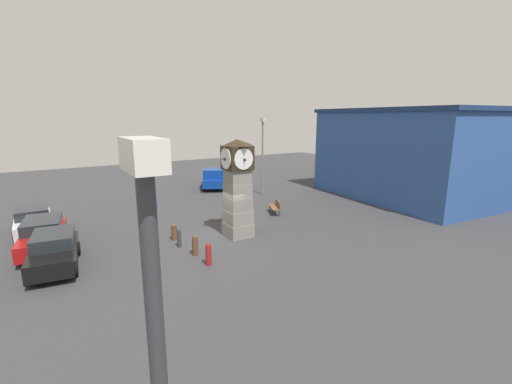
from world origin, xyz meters
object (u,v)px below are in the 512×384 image
Objects in this scene: car_near_tower at (43,235)px; street_lamp_far_side at (263,151)px; bollard_near_tower at (208,254)px; bollard_mid_row at (195,245)px; clock_tower at (238,188)px; pedestrian_near_bench at (154,206)px; bollard_far_row at (179,238)px; car_navy_sedan at (33,221)px; bench at (276,206)px; pickup_truck at (214,177)px; bollard_end_row at (174,232)px; car_by_building at (54,251)px.

street_lamp_far_side reaches higher than car_near_tower.
bollard_mid_row is at bearing -177.25° from bollard_near_tower.
clock_tower is at bearing 131.47° from bollard_near_tower.
pedestrian_near_bench is at bearing -179.51° from bollard_mid_row.
pedestrian_near_bench is (-8.04, -0.12, 0.42)m from bollard_near_tower.
pedestrian_near_bench is (-2.09, 6.04, 0.16)m from car_near_tower.
bollard_far_row is 8.84m from car_navy_sedan.
bollard_mid_row is at bearing -62.66° from bench.
clock_tower reaches higher than pedestrian_near_bench.
bollard_near_tower is at bearing -26.16° from pickup_truck.
car_near_tower is at bearing -93.02° from bench.
bollard_end_row is 0.20× the size of car_near_tower.
bollard_far_row is at bearing -92.75° from clock_tower.
car_by_building is (5.69, 0.81, 0.01)m from car_navy_sedan.
bollard_mid_row is at bearing 3.50° from bollard_end_row.
clock_tower is 9.00m from car_by_building.
clock_tower is 1.17× the size of car_near_tower.
bollard_end_row is at bearing -176.77° from bollard_near_tower.
street_lamp_far_side is (-8.07, 6.89, 0.96)m from clock_tower.
pickup_truck is (-12.41, 13.53, 0.15)m from car_by_building.
pickup_truck is at bearing 115.11° from car_navy_sedan.
pedestrian_near_bench is at bearing 177.55° from bollard_far_row.
car_near_tower is (-3.17, -5.81, 0.31)m from bollard_far_row.
pedestrian_near_bench is at bearing -75.08° from street_lamp_far_side.
car_near_tower reaches higher than bollard_mid_row.
clock_tower is 0.92× the size of pickup_truck.
pickup_truck reaches higher than bollard_far_row.
car_by_building is (0.60, -5.57, 0.32)m from bollard_end_row.
bollard_near_tower is 1.09× the size of bollard_far_row.
car_navy_sedan is at bearing -123.83° from clock_tower.
bollard_end_row is 14.25m from pickup_truck.
clock_tower is at bearing 111.99° from bollard_mid_row.
pedestrian_near_bench is (-5.26, 0.23, 0.46)m from bollard_far_row.
car_near_tower is 2.76× the size of pedestrian_near_bench.
street_lamp_far_side is at bearing 115.18° from car_by_building.
car_by_building is at bearing 8.07° from car_navy_sedan.
car_navy_sedan is 0.98× the size of car_by_building.
car_navy_sedan is at bearing -171.93° from car_by_building.
street_lamp_far_side is (-5.46, 2.50, 3.15)m from bench.
bollard_mid_row is 1.07× the size of bollard_far_row.
car_by_building is 18.35m from pickup_truck.
car_near_tower is (-3.33, -9.13, -1.93)m from clock_tower.
pedestrian_near_bench is at bearing 81.27° from car_navy_sedan.
car_by_building is 2.54× the size of pedestrian_near_bench.
bollard_far_row is at bearing 61.41° from car_near_tower.
bollard_near_tower is 8.05m from pedestrian_near_bench.
car_by_building is at bearing -50.35° from pedestrian_near_bench.
street_lamp_far_side reaches higher than car_navy_sedan.
car_by_building is 0.73× the size of pickup_truck.
car_navy_sedan is 0.71× the size of pickup_truck.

